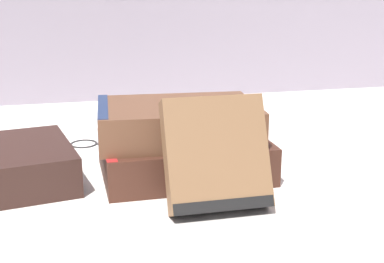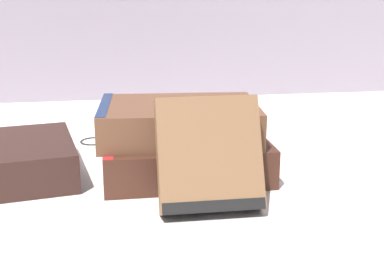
% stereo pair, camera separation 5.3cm
% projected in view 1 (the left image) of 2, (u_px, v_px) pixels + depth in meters
% --- Properties ---
extents(ground_plane, '(3.00, 3.00, 0.00)m').
position_uv_depth(ground_plane, '(162.00, 175.00, 0.67)').
color(ground_plane, white).
extents(book_flat_bottom, '(0.20, 0.15, 0.05)m').
position_uv_depth(book_flat_bottom, '(179.00, 156.00, 0.67)').
color(book_flat_bottom, '#422319').
rests_on(book_flat_bottom, ground_plane).
extents(book_flat_top, '(0.20, 0.15, 0.04)m').
position_uv_depth(book_flat_top, '(173.00, 121.00, 0.66)').
color(book_flat_top, brown).
rests_on(book_flat_top, book_flat_bottom).
extents(book_leaning_front, '(0.11, 0.07, 0.12)m').
position_uv_depth(book_leaning_front, '(216.00, 159.00, 0.56)').
color(book_leaning_front, brown).
rests_on(book_leaning_front, ground_plane).
extents(pocket_watch, '(0.06, 0.06, 0.01)m').
position_uv_depth(pocket_watch, '(207.00, 104.00, 0.64)').
color(pocket_watch, silver).
rests_on(pocket_watch, book_flat_top).
extents(reading_glasses, '(0.10, 0.07, 0.00)m').
position_uv_depth(reading_glasses, '(100.00, 143.00, 0.79)').
color(reading_glasses, black).
rests_on(reading_glasses, ground_plane).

